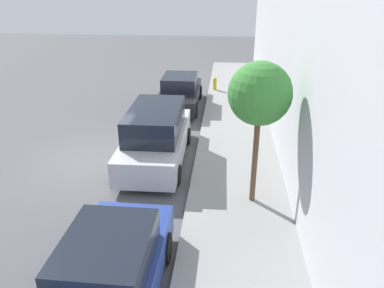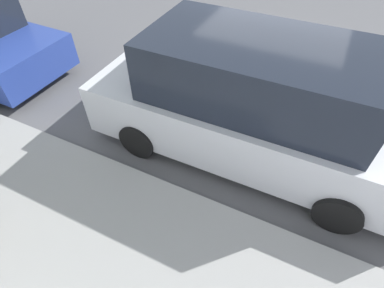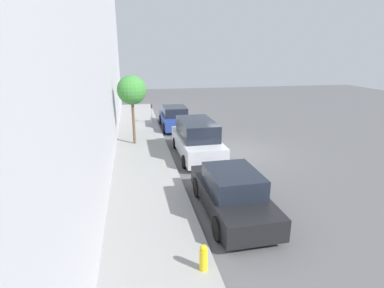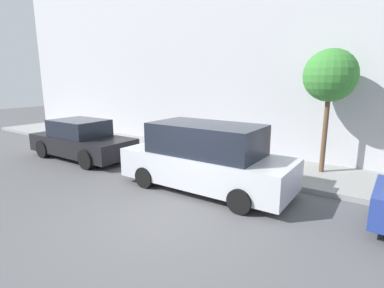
% 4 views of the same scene
% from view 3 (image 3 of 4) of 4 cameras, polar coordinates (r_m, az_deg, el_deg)
% --- Properties ---
extents(ground_plane, '(60.00, 60.00, 0.00)m').
position_cam_3_polar(ground_plane, '(16.45, 8.13, -1.54)').
color(ground_plane, '#515154').
extents(sidewalk, '(2.85, 32.00, 0.15)m').
position_cam_3_polar(sidewalk, '(15.54, -9.27, -2.41)').
color(sidewalk, gray).
rests_on(sidewalk, ground_plane).
extents(parked_sedan_nearest, '(1.92, 4.52, 1.54)m').
position_cam_3_polar(parked_sedan_nearest, '(21.44, -3.32, 5.00)').
color(parked_sedan_nearest, navy).
rests_on(parked_sedan_nearest, ground_plane).
extents(parked_minivan_second, '(2.02, 4.92, 1.90)m').
position_cam_3_polar(parked_minivan_second, '(15.39, 0.93, 0.94)').
color(parked_minivan_second, '#B7BABF').
rests_on(parked_minivan_second, ground_plane).
extents(parked_sedan_third, '(1.92, 4.52, 1.54)m').
position_cam_3_polar(parked_sedan_third, '(10.15, 7.57, -9.28)').
color(parked_sedan_third, black).
rests_on(parked_sedan_third, ground_plane).
extents(parking_meter_near, '(0.11, 0.15, 1.46)m').
position_cam_3_polar(parking_meter_near, '(22.41, -7.70, 6.23)').
color(parking_meter_near, '#ADADB2').
rests_on(parking_meter_near, sidewalk).
extents(street_tree, '(1.60, 1.60, 3.87)m').
position_cam_3_polar(street_tree, '(17.04, -11.41, 9.97)').
color(street_tree, brown).
rests_on(street_tree, sidewalk).
extents(fire_hydrant, '(0.20, 0.20, 0.69)m').
position_cam_3_polar(fire_hydrant, '(7.68, 2.22, -20.77)').
color(fire_hydrant, gold).
rests_on(fire_hydrant, sidewalk).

